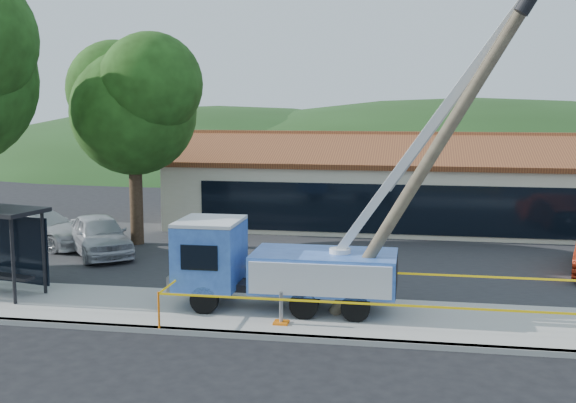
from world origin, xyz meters
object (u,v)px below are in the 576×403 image
Objects in this scene: bus_shelter at (2,231)px; car_silver at (100,258)px; utility_truck at (281,259)px; leaning_pole at (448,130)px; car_white at (40,248)px.

bus_shelter is 6.39m from car_silver.
car_silver is at bearing 144.47° from utility_truck.
bus_shelter is (-8.90, 0.05, 0.56)m from utility_truck.
utility_truck is at bearing 175.39° from leaning_pole.
car_silver reaches higher than car_white.
car_silver is (0.43, 6.00, -2.16)m from bus_shelter.
leaning_pole is 13.91m from bus_shelter.
leaning_pole reaches higher than car_white.
car_white is (-16.37, 7.67, -5.40)m from leaning_pole.
car_silver is 0.89× the size of car_white.
utility_truck reaches higher than car_silver.
leaning_pole is 18.87m from car_white.
leaning_pole is 2.04× the size of car_silver.
car_silver is (-8.47, 6.05, -1.60)m from utility_truck.
leaning_pole reaches higher than car_silver.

